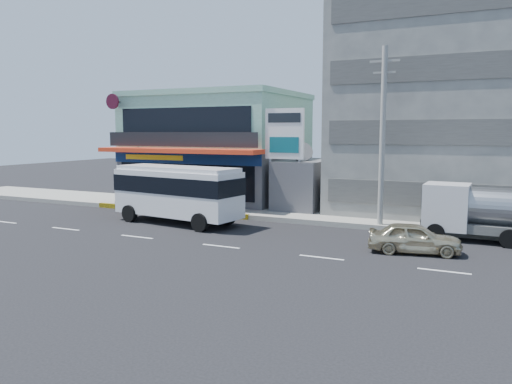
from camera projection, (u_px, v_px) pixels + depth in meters
ground at (221, 246)px, 23.75m from camera, size 120.00×120.00×0.00m
sidewalk at (370, 220)px, 30.13m from camera, size 70.00×5.00×0.30m
shop_building at (219, 150)px, 39.19m from camera, size 12.40×11.70×8.00m
concrete_building at (470, 107)px, 32.12m from camera, size 16.00×12.00×14.00m
gap_structure at (306, 185)px, 34.31m from camera, size 3.00×6.00×3.50m
satellite_dish at (302, 160)px, 33.19m from camera, size 1.50×1.50×0.15m
billboard at (285, 140)px, 31.63m from camera, size 2.60×0.18×6.90m
utility_pole_near at (382, 137)px, 27.22m from camera, size 1.60×0.30×10.00m
minibus at (177, 190)px, 29.51m from camera, size 8.37×3.74×3.39m
sedan at (414, 238)px, 22.38m from camera, size 4.29×2.34×1.38m
tanker_truck at (494, 212)px, 24.44m from camera, size 7.19×2.52×2.81m
motorcycle_rider at (214, 206)px, 30.99m from camera, size 2.06×1.11×2.51m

